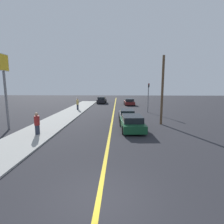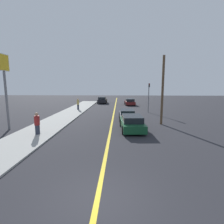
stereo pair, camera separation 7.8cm
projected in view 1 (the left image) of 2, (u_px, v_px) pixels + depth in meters
ground_plane at (98, 201)px, 6.11m from camera, size 120.00×120.00×0.00m
road_center_line at (113, 114)px, 23.88m from camera, size 0.20×60.00×0.01m
sidewalk_left at (69, 114)px, 23.97m from camera, size 3.50×35.75×0.10m
car_near_right_lane at (132, 123)px, 15.54m from camera, size 2.20×4.52×1.34m
car_ahead_center at (127, 115)px, 20.13m from camera, size 1.90×4.25×1.20m
car_far_distant at (129, 102)px, 34.68m from camera, size 2.12×4.03×1.25m
car_parked_left_lot at (102, 100)px, 37.88m from camera, size 1.92×3.85×1.38m
pedestrian_near_curb at (37, 124)px, 13.83m from camera, size 0.42×0.42×1.75m
pedestrian_mid_group at (78, 104)px, 27.54m from camera, size 0.35×0.35×1.77m
traffic_light at (148, 95)px, 25.02m from camera, size 0.18×0.40×4.19m
roadside_sign at (4, 76)px, 14.98m from camera, size 0.20×1.50×6.62m
utility_pole at (162, 91)px, 17.38m from camera, size 0.24×0.24×6.84m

